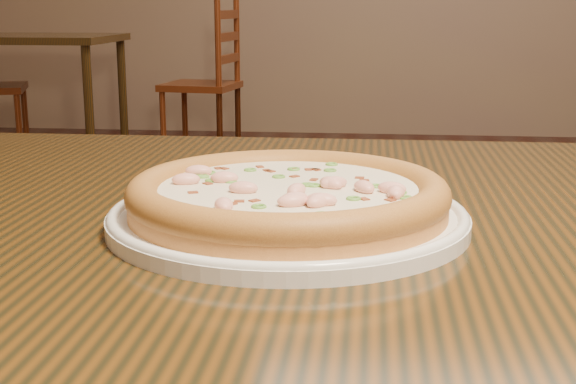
# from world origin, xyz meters

# --- Properties ---
(hero_table) EXTENTS (1.20, 0.80, 0.75)m
(hero_table) POSITION_xyz_m (-0.28, -0.59, 0.65)
(hero_table) COLOR black
(hero_table) RESTS_ON ground
(plate) EXTENTS (0.30, 0.30, 0.02)m
(plate) POSITION_xyz_m (-0.40, -0.64, 0.76)
(plate) COLOR white
(plate) RESTS_ON hero_table
(pizza) EXTENTS (0.27, 0.27, 0.03)m
(pizza) POSITION_xyz_m (-0.40, -0.65, 0.78)
(pizza) COLOR #C2833D
(pizza) RESTS_ON plate
(bg_table_left) EXTENTS (1.00, 0.70, 0.75)m
(bg_table_left) POSITION_xyz_m (-2.32, 3.19, 0.65)
(bg_table_left) COLOR black
(bg_table_left) RESTS_ON ground
(chair_b) EXTENTS (0.47, 0.47, 0.95)m
(chair_b) POSITION_xyz_m (-1.34, 3.55, 0.44)
(chair_b) COLOR #501F08
(chair_b) RESTS_ON ground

